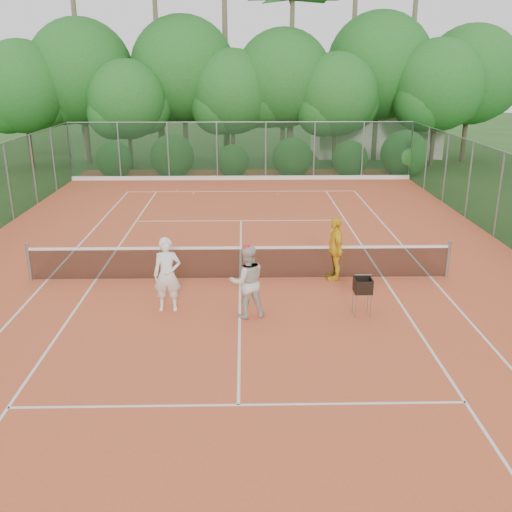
{
  "coord_description": "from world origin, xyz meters",
  "views": [
    {
      "loc": [
        0.13,
        -15.25,
        5.81
      ],
      "look_at": [
        0.43,
        -1.2,
        1.1
      ],
      "focal_mm": 40.0,
      "sensor_mm": 36.0,
      "label": 1
    }
  ],
  "objects_px": {
    "player_yellow": "(335,248)",
    "ball_hopper": "(363,286)",
    "player_white": "(167,275)",
    "player_center_grp": "(247,281)"
  },
  "relations": [
    {
      "from": "player_yellow",
      "to": "ball_hopper",
      "type": "xyz_separation_m",
      "value": [
        0.3,
        -2.5,
        -0.16
      ]
    },
    {
      "from": "player_white",
      "to": "player_yellow",
      "type": "height_order",
      "value": "player_white"
    },
    {
      "from": "player_yellow",
      "to": "ball_hopper",
      "type": "bearing_deg",
      "value": 1.08
    },
    {
      "from": "ball_hopper",
      "to": "player_center_grp",
      "type": "bearing_deg",
      "value": -173.18
    },
    {
      "from": "player_white",
      "to": "player_yellow",
      "type": "xyz_separation_m",
      "value": [
        4.45,
        2.09,
        -0.03
      ]
    },
    {
      "from": "player_white",
      "to": "player_center_grp",
      "type": "relative_size",
      "value": 1.02
    },
    {
      "from": "player_center_grp",
      "to": "ball_hopper",
      "type": "bearing_deg",
      "value": 0.47
    },
    {
      "from": "player_white",
      "to": "player_center_grp",
      "type": "bearing_deg",
      "value": -14.33
    },
    {
      "from": "player_white",
      "to": "ball_hopper",
      "type": "xyz_separation_m",
      "value": [
        4.74,
        -0.41,
        -0.18
      ]
    },
    {
      "from": "player_yellow",
      "to": "player_center_grp",
      "type": "bearing_deg",
      "value": -50.31
    }
  ]
}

